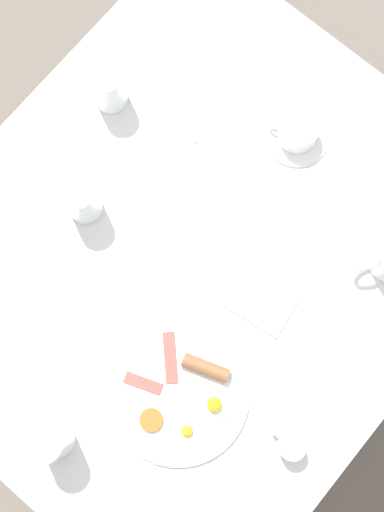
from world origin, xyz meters
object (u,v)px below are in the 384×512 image
at_px(breakfast_plate, 181,393).
at_px(creamer_jug, 290,446).
at_px(water_glass_tall, 81,200).
at_px(water_glass_short, 109,88).
at_px(napkin_folded, 261,303).
at_px(teacup_with_saucer_left, 298,131).
at_px(wine_glass_spare, 50,442).
at_px(fork_by_plate, 182,108).

distance_m(breakfast_plate, creamer_jug, 0.25).
height_order(water_glass_tall, water_glass_short, water_glass_tall).
xyz_separation_m(water_glass_tall, napkin_folded, (-0.44, -0.09, -0.06)).
distance_m(teacup_with_saucer_left, water_glass_tall, 0.51).
relative_size(water_glass_tall, wine_glass_spare, 0.86).
relative_size(teacup_with_saucer_left, water_glass_tall, 1.14).
xyz_separation_m(breakfast_plate, water_glass_short, (0.55, -0.41, 0.05)).
bearing_deg(wine_glass_spare, creamer_jug, -141.27).
bearing_deg(breakfast_plate, teacup_with_saucer_left, -74.19).
relative_size(teacup_with_saucer_left, napkin_folded, 1.02).
xyz_separation_m(breakfast_plate, water_glass_tall, (0.43, -0.17, 0.06)).
relative_size(teacup_with_saucer_left, wine_glass_spare, 0.98).
distance_m(water_glass_tall, water_glass_short, 0.26).
relative_size(wine_glass_spare, napkin_folded, 1.05).
bearing_deg(water_glass_tall, napkin_folded, -168.79).
height_order(creamer_jug, fork_by_plate, creamer_jug).
xyz_separation_m(wine_glass_spare, fork_by_plate, (0.28, -0.73, -0.08)).
distance_m(teacup_with_saucer_left, fork_by_plate, 0.27).
height_order(breakfast_plate, napkin_folded, breakfast_plate).
distance_m(breakfast_plate, water_glass_short, 0.69).
bearing_deg(teacup_with_saucer_left, breakfast_plate, 105.81).
bearing_deg(teacup_with_saucer_left, creamer_jug, 127.11).
bearing_deg(breakfast_plate, fork_by_plate, -49.93).
distance_m(water_glass_tall, wine_glass_spare, 0.51).
relative_size(creamer_jug, napkin_folded, 0.54).
bearing_deg(water_glass_short, napkin_folded, 165.45).
xyz_separation_m(water_glass_tall, water_glass_short, (0.13, -0.23, -0.00)).
bearing_deg(creamer_jug, teacup_with_saucer_left, -52.89).
bearing_deg(wine_glass_spare, fork_by_plate, -69.30).
xyz_separation_m(water_glass_short, fork_by_plate, (-0.14, -0.09, -0.06)).
relative_size(breakfast_plate, water_glass_tall, 2.28).
distance_m(creamer_jug, napkin_folded, 0.31).
height_order(teacup_with_saucer_left, napkin_folded, teacup_with_saucer_left).
relative_size(water_glass_short, wine_glass_spare, 0.81).
bearing_deg(water_glass_tall, wine_glass_spare, 124.89).
relative_size(water_glass_short, creamer_jug, 1.57).
bearing_deg(fork_by_plate, creamer_jug, 146.70).
bearing_deg(creamer_jug, fork_by_plate, -33.30).
relative_size(water_glass_tall, fork_by_plate, 0.80).
bearing_deg(wine_glass_spare, water_glass_tall, -55.11).
height_order(napkin_folded, fork_by_plate, napkin_folded).
bearing_deg(water_glass_tall, fork_by_plate, -92.05).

